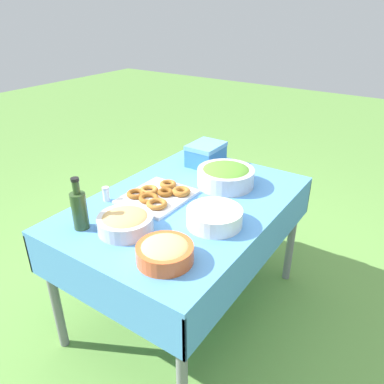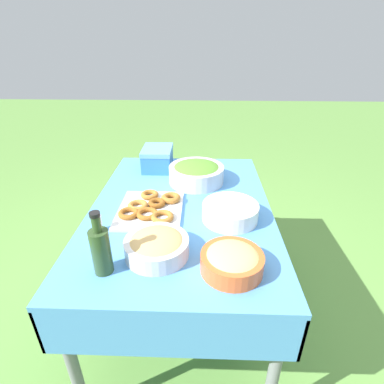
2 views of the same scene
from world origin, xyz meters
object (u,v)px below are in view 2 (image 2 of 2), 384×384
object	(u,v)px
olive_oil_bottle	(101,249)
bread_bowl	(157,245)
cooler_box	(158,158)
salad_bowl	(196,172)
donut_platter	(151,208)
plate_stack	(230,212)
pasta_bowl	(232,261)

from	to	relation	value
olive_oil_bottle	bread_bowl	size ratio (longest dim) A/B	1.00
olive_oil_bottle	cooler_box	distance (m)	1.01
salad_bowl	cooler_box	xyz separation A→B (m)	(0.20, 0.27, 0.01)
donut_platter	plate_stack	bearing A→B (deg)	-98.45
salad_bowl	olive_oil_bottle	distance (m)	0.88
plate_stack	olive_oil_bottle	bearing A→B (deg)	126.75
pasta_bowl	olive_oil_bottle	distance (m)	0.50
bread_bowl	plate_stack	bearing A→B (deg)	-48.88
bread_bowl	donut_platter	bearing A→B (deg)	13.09
plate_stack	bread_bowl	xyz separation A→B (m)	(-0.28, 0.33, 0.01)
pasta_bowl	plate_stack	size ratio (longest dim) A/B	0.89
bread_bowl	cooler_box	world-z (taller)	cooler_box
plate_stack	cooler_box	distance (m)	0.77
salad_bowl	olive_oil_bottle	world-z (taller)	olive_oil_bottle
olive_oil_bottle	cooler_box	size ratio (longest dim) A/B	1.11
pasta_bowl	donut_platter	xyz separation A→B (m)	(0.43, 0.38, -0.03)
pasta_bowl	cooler_box	xyz separation A→B (m)	(0.99, 0.42, 0.03)
plate_stack	cooler_box	bearing A→B (deg)	35.42
salad_bowl	olive_oil_bottle	bearing A→B (deg)	157.04
salad_bowl	olive_oil_bottle	size ratio (longest dim) A/B	1.27
plate_stack	cooler_box	xyz separation A→B (m)	(0.62, 0.44, 0.03)
pasta_bowl	olive_oil_bottle	world-z (taller)	olive_oil_bottle
pasta_bowl	plate_stack	bearing A→B (deg)	-3.47
plate_stack	salad_bowl	bearing A→B (deg)	22.70
pasta_bowl	donut_platter	bearing A→B (deg)	41.91
bread_bowl	olive_oil_bottle	bearing A→B (deg)	118.13
salad_bowl	donut_platter	world-z (taller)	salad_bowl
salad_bowl	plate_stack	size ratio (longest dim) A/B	1.23
plate_stack	donut_platter	bearing A→B (deg)	81.55
pasta_bowl	cooler_box	bearing A→B (deg)	23.06
donut_platter	plate_stack	size ratio (longest dim) A/B	1.39
salad_bowl	bread_bowl	xyz separation A→B (m)	(-0.70, 0.15, -0.02)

